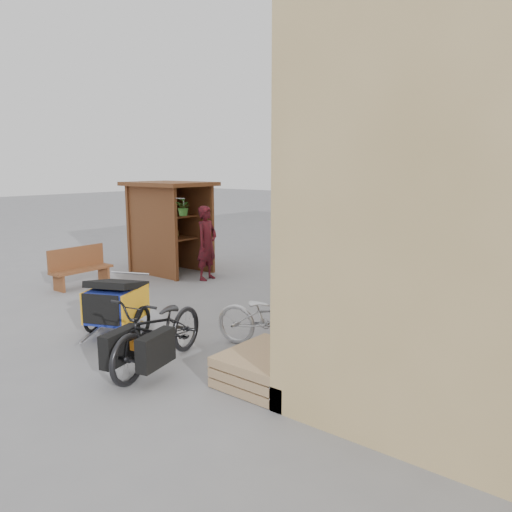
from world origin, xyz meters
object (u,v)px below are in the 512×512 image
Objects in this scene: child_trailer at (116,302)px; bike_1 at (300,302)px; pallet_stack at (267,367)px; bike_2 at (332,294)px; bike_0 at (273,318)px; bike_4 at (371,286)px; kiosk at (167,214)px; bike_5 at (377,279)px; bike_6 at (399,276)px; bike_3 at (351,290)px; bench at (80,267)px; person_kiosk at (207,243)px; shopping_carts at (461,253)px; bike_7 at (400,268)px; cargo_bike at (159,331)px.

bike_1 reaches higher than child_trailer.
bike_2 reaches higher than pallet_stack.
bike_0 is 1.18× the size of bike_4.
bike_4 is at bearing 33.91° from child_trailer.
kiosk is 1.56× the size of bike_5.
kiosk is 1.61× the size of bike_6.
bike_3 is (0.03, 2.45, -0.03)m from bike_0.
bench is at bearing 167.56° from pallet_stack.
bike_6 is at bearing -13.99° from bike_5.
bike_4 is (-0.54, 4.14, 0.22)m from pallet_stack.
person_kiosk is (-1.67, 3.92, 0.37)m from child_trailer.
shopping_carts is 1.22× the size of bike_5.
kiosk is 2.66m from bench.
bike_2 is 1.04× the size of bike_5.
bike_7 is (-0.04, 1.30, 0.01)m from bike_5.
bike_4 is (2.63, 4.19, -0.13)m from child_trailer.
bike_1 is (0.70, 2.52, -0.01)m from cargo_bike.
bike_7 reaches higher than bike_6.
bench reaches higher than bike_4.
pallet_stack is 3.23m from bike_2.
person_kiosk is at bearing 102.18° from bike_6.
shopping_carts reaches higher than bike_0.
bike_3 reaches higher than pallet_stack.
pallet_stack is at bearing -169.48° from bike_2.
bike_0 reaches higher than pallet_stack.
bike_7 is (-0.66, -2.28, -0.11)m from shopping_carts.
kiosk is at bearing 148.34° from pallet_stack.
shopping_carts is at bearing -56.78° from person_kiosk.
kiosk is at bearing -145.31° from shopping_carts.
child_trailer is 4.34m from bike_3.
bike_5 is (0.02, 3.62, -0.02)m from bike_0.
person_kiosk reaches higher than pallet_stack.
pallet_stack is at bearing 6.62° from cargo_bike.
bike_6 is (0.32, 2.40, -0.03)m from bike_2.
bike_6 is 0.45m from bike_7.
cargo_bike is 1.40× the size of bike_6.
pallet_stack is 5.97m from bike_7.
bike_7 is at bearing 96.38° from pallet_stack.
shopping_carts is 6.51m from person_kiosk.
bike_2 is 1.54m from bike_5.
kiosk reaches higher than bike_4.
bike_3 is at bearing -36.16° from bike_2.
bike_4 is (0.25, 2.19, -0.10)m from bike_1.
person_kiosk is at bearing -138.12° from shopping_carts.
cargo_bike is 1.34× the size of bike_4.
bike_1 is (-0.79, 1.96, 0.32)m from pallet_stack.
cargo_bike reaches higher than bike_3.
bike_0 is 0.96m from bike_1.
bike_2 is at bearing 105.06° from pallet_stack.
bike_7 is (4.18, 2.06, -0.43)m from person_kiosk.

